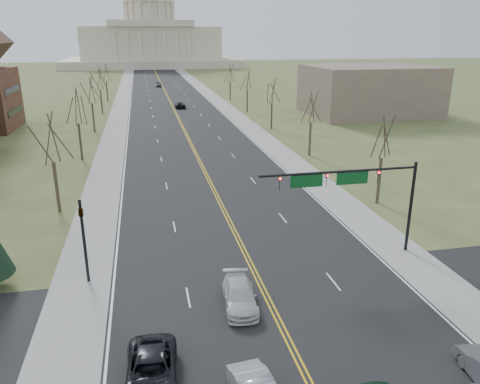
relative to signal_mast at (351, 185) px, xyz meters
name	(u,v)px	position (x,y,z in m)	size (l,w,h in m)	color
road	(169,99)	(-7.45, 96.50, -5.76)	(20.00, 380.00, 0.01)	black
cross_road	(280,324)	(-7.45, -7.50, -5.76)	(120.00, 14.00, 0.01)	black
sidewalk_left	(122,100)	(-19.45, 96.50, -5.75)	(4.00, 380.00, 0.03)	gray
sidewalk_right	(213,98)	(4.55, 96.50, -5.75)	(4.00, 380.00, 0.03)	gray
center_line	(169,99)	(-7.45, 96.50, -5.75)	(0.42, 380.00, 0.01)	gold
edge_line_left	(131,100)	(-17.25, 96.50, -5.75)	(0.15, 380.00, 0.01)	silver
edge_line_right	(205,98)	(2.35, 96.50, -5.75)	(0.15, 380.00, 0.01)	silver
capitol	(151,38)	(-7.45, 236.41, 8.44)	(90.00, 60.00, 50.00)	beige
signal_mast	(351,185)	(0.00, 0.00, 0.00)	(12.12, 0.44, 7.20)	black
signal_left	(83,232)	(-18.95, 0.00, -2.05)	(0.32, 0.36, 6.00)	black
tree_r_0	(383,139)	(8.05, 10.50, 0.79)	(3.74, 3.74, 8.50)	#3D3124
tree_l_0	(51,141)	(-22.95, 14.50, 1.18)	(3.96, 3.96, 9.00)	#3D3124
tree_r_1	(311,109)	(8.05, 30.50, 0.79)	(3.74, 3.74, 8.50)	#3D3124
tree_l_1	(77,109)	(-22.95, 34.50, 1.18)	(3.96, 3.96, 9.00)	#3D3124
tree_r_2	(272,92)	(8.05, 50.50, 0.79)	(3.74, 3.74, 8.50)	#3D3124
tree_l_2	(91,91)	(-22.95, 54.50, 1.18)	(3.96, 3.96, 9.00)	#3D3124
tree_r_3	(247,81)	(8.05, 70.50, 0.79)	(3.74, 3.74, 8.50)	#3D3124
tree_l_3	(100,81)	(-22.95, 74.50, 1.18)	(3.96, 3.96, 9.00)	#3D3124
tree_r_4	(230,74)	(8.05, 90.50, 0.79)	(3.74, 3.74, 8.50)	#3D3124
tree_l_4	(105,73)	(-22.95, 94.50, 1.18)	(3.96, 3.96, 9.00)	#3D3124
bldg_right_mass	(369,90)	(32.55, 62.50, -0.76)	(25.00, 20.00, 10.00)	#6D574E
car_sb_outer_lead	(151,372)	(-14.96, -11.09, -5.00)	(2.49, 5.39, 1.50)	black
car_sb_inner_second	(240,296)	(-9.38, -5.14, -5.05)	(1.96, 4.81, 1.40)	silver
car_far_nb	(180,105)	(-5.88, 79.46, -5.08)	(2.21, 4.80, 1.33)	black
car_far_sb	(158,84)	(-8.79, 127.72, -4.96)	(1.86, 4.63, 1.58)	#51555A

